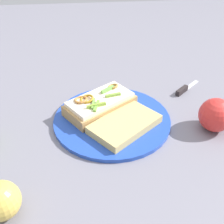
{
  "coord_description": "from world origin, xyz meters",
  "views": [
    {
      "loc": [
        -0.61,
        0.06,
        0.48
      ],
      "look_at": [
        0.0,
        0.0,
        0.03
      ],
      "focal_mm": 49.55,
      "sensor_mm": 36.0,
      "label": 1
    }
  ],
  "objects_px": {
    "sandwich": "(100,104)",
    "bread_slice_side": "(125,124)",
    "apple_0": "(216,115)",
    "knife": "(184,89)",
    "plate": "(112,120)",
    "apple_2": "(1,201)"
  },
  "relations": [
    {
      "from": "sandwich",
      "to": "bread_slice_side",
      "type": "height_order",
      "value": "sandwich"
    },
    {
      "from": "apple_0",
      "to": "knife",
      "type": "xyz_separation_m",
      "value": [
        0.17,
        0.02,
        -0.03
      ]
    },
    {
      "from": "apple_0",
      "to": "knife",
      "type": "bearing_deg",
      "value": 6.98
    },
    {
      "from": "sandwich",
      "to": "bread_slice_side",
      "type": "xyz_separation_m",
      "value": [
        -0.08,
        -0.05,
        -0.01
      ]
    },
    {
      "from": "plate",
      "to": "apple_0",
      "type": "height_order",
      "value": "apple_0"
    },
    {
      "from": "plate",
      "to": "apple_2",
      "type": "distance_m",
      "value": 0.33
    },
    {
      "from": "apple_2",
      "to": "knife",
      "type": "bearing_deg",
      "value": -49.36
    },
    {
      "from": "knife",
      "to": "bread_slice_side",
      "type": "bearing_deg",
      "value": 177.21
    },
    {
      "from": "knife",
      "to": "apple_2",
      "type": "bearing_deg",
      "value": 177.71
    },
    {
      "from": "plate",
      "to": "sandwich",
      "type": "distance_m",
      "value": 0.05
    },
    {
      "from": "sandwich",
      "to": "knife",
      "type": "xyz_separation_m",
      "value": [
        0.09,
        -0.25,
        -0.02
      ]
    },
    {
      "from": "apple_0",
      "to": "apple_2",
      "type": "height_order",
      "value": "apple_0"
    },
    {
      "from": "apple_2",
      "to": "knife",
      "type": "distance_m",
      "value": 0.58
    },
    {
      "from": "plate",
      "to": "apple_2",
      "type": "height_order",
      "value": "apple_2"
    },
    {
      "from": "plate",
      "to": "apple_2",
      "type": "relative_size",
      "value": 4.06
    },
    {
      "from": "plate",
      "to": "bread_slice_side",
      "type": "relative_size",
      "value": 1.79
    },
    {
      "from": "bread_slice_side",
      "to": "apple_2",
      "type": "height_order",
      "value": "apple_2"
    },
    {
      "from": "apple_0",
      "to": "bread_slice_side",
      "type": "bearing_deg",
      "value": 87.19
    },
    {
      "from": "bread_slice_side",
      "to": "apple_0",
      "type": "bearing_deg",
      "value": -42.43
    },
    {
      "from": "plate",
      "to": "bread_slice_side",
      "type": "xyz_separation_m",
      "value": [
        -0.04,
        -0.03,
        0.01
      ]
    },
    {
      "from": "knife",
      "to": "plate",
      "type": "bearing_deg",
      "value": 166.69
    },
    {
      "from": "plate",
      "to": "bread_slice_side",
      "type": "height_order",
      "value": "bread_slice_side"
    }
  ]
}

